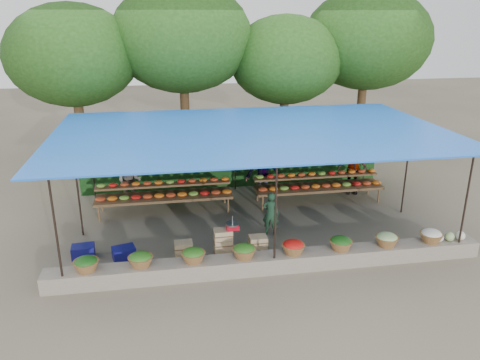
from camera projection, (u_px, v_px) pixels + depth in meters
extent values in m
plane|color=brown|center=(251.00, 223.00, 13.89)|extent=(60.00, 60.00, 0.00)
cube|color=#6E6358|center=(273.00, 262.00, 11.26)|extent=(10.60, 0.55, 0.40)
cylinder|color=black|center=(56.00, 235.00, 9.96)|extent=(0.05, 0.05, 2.80)
cylinder|color=black|center=(275.00, 219.00, 10.73)|extent=(0.05, 0.05, 2.80)
cylinder|color=black|center=(465.00, 206.00, 11.49)|extent=(0.05, 0.05, 2.80)
cylinder|color=black|center=(78.00, 188.00, 12.66)|extent=(0.05, 0.05, 2.80)
cylinder|color=black|center=(406.00, 170.00, 14.18)|extent=(0.05, 0.05, 2.80)
cylinder|color=black|center=(91.00, 158.00, 15.35)|extent=(0.05, 0.05, 2.80)
cylinder|color=black|center=(235.00, 151.00, 16.12)|extent=(0.05, 0.05, 2.80)
cylinder|color=black|center=(366.00, 145.00, 16.88)|extent=(0.05, 0.05, 2.80)
cube|color=blue|center=(252.00, 131.00, 12.95)|extent=(10.80, 6.60, 0.04)
cube|color=blue|center=(268.00, 157.00, 11.16)|extent=(10.80, 2.19, 0.26)
cube|color=blue|center=(240.00, 122.00, 14.87)|extent=(10.80, 2.19, 0.26)
cylinder|color=#A4A5A9|center=(243.00, 145.00, 14.52)|extent=(9.60, 0.01, 0.01)
ellipsoid|color=yellow|center=(94.00, 161.00, 13.89)|extent=(0.23, 0.17, 0.30)
ellipsoid|color=yellow|center=(115.00, 160.00, 13.99)|extent=(0.23, 0.17, 0.30)
ellipsoid|color=yellow|center=(135.00, 159.00, 14.08)|extent=(0.23, 0.17, 0.30)
ellipsoid|color=yellow|center=(155.00, 158.00, 14.18)|extent=(0.23, 0.17, 0.30)
ellipsoid|color=yellow|center=(175.00, 157.00, 14.28)|extent=(0.23, 0.17, 0.30)
ellipsoid|color=yellow|center=(195.00, 156.00, 14.37)|extent=(0.23, 0.17, 0.30)
ellipsoid|color=yellow|center=(214.00, 155.00, 14.47)|extent=(0.23, 0.17, 0.30)
ellipsoid|color=yellow|center=(233.00, 154.00, 14.56)|extent=(0.23, 0.17, 0.30)
ellipsoid|color=yellow|center=(252.00, 153.00, 14.66)|extent=(0.23, 0.17, 0.30)
ellipsoid|color=yellow|center=(271.00, 152.00, 14.75)|extent=(0.23, 0.17, 0.30)
ellipsoid|color=yellow|center=(289.00, 151.00, 14.85)|extent=(0.23, 0.17, 0.30)
ellipsoid|color=yellow|center=(307.00, 151.00, 14.94)|extent=(0.23, 0.17, 0.30)
ellipsoid|color=yellow|center=(325.00, 150.00, 15.04)|extent=(0.23, 0.17, 0.30)
ellipsoid|color=yellow|center=(343.00, 149.00, 15.13)|extent=(0.23, 0.17, 0.30)
ellipsoid|color=yellow|center=(361.00, 148.00, 15.23)|extent=(0.23, 0.17, 0.30)
ellipsoid|color=yellow|center=(378.00, 147.00, 15.32)|extent=(0.23, 0.17, 0.30)
ellipsoid|color=#1A4F15|center=(86.00, 262.00, 10.44)|extent=(0.52, 0.52, 0.23)
ellipsoid|color=#2C651B|center=(140.00, 258.00, 10.63)|extent=(0.52, 0.52, 0.23)
ellipsoid|color=#2C651B|center=(193.00, 253.00, 10.82)|extent=(0.52, 0.52, 0.23)
ellipsoid|color=#2C651B|center=(244.00, 249.00, 11.01)|extent=(0.52, 0.52, 0.23)
ellipsoid|color=#B9140F|center=(293.00, 245.00, 11.20)|extent=(0.52, 0.52, 0.23)
ellipsoid|color=#1A4F15|center=(341.00, 241.00, 11.39)|extent=(0.52, 0.52, 0.23)
ellipsoid|color=#8EAF6D|center=(387.00, 238.00, 11.58)|extent=(0.52, 0.52, 0.23)
ellipsoid|color=beige|center=(431.00, 234.00, 11.78)|extent=(0.52, 0.52, 0.23)
cube|color=#1A4619|center=(234.00, 153.00, 16.40)|extent=(10.60, 0.06, 2.50)
cylinder|color=#3B2815|center=(80.00, 122.00, 17.74)|extent=(0.36, 0.36, 3.97)
ellipsoid|color=#18390F|center=(72.00, 55.00, 16.92)|extent=(4.77, 4.77, 3.69)
cylinder|color=#3B2815|center=(185.00, 110.00, 18.67)|extent=(0.36, 0.36, 4.48)
ellipsoid|color=#18390F|center=(182.00, 37.00, 17.73)|extent=(5.39, 5.39, 4.17)
cylinder|color=#3B2815|center=(284.00, 118.00, 19.15)|extent=(0.36, 0.36, 3.71)
ellipsoid|color=#18390F|center=(286.00, 60.00, 18.38)|extent=(4.47, 4.47, 3.45)
cylinder|color=#3B2815|center=(361.00, 106.00, 19.97)|extent=(0.36, 0.36, 4.35)
ellipsoid|color=#18390F|center=(367.00, 39.00, 19.07)|extent=(5.24, 5.24, 4.05)
cube|color=#4E301F|center=(164.00, 197.00, 14.53)|extent=(4.20, 0.95, 0.08)
cube|color=#4E301F|center=(164.00, 185.00, 14.72)|extent=(4.20, 0.35, 0.06)
cylinder|color=#4E301F|center=(99.00, 213.00, 13.93)|extent=(0.06, 0.06, 0.50)
cylinder|color=#4E301F|center=(228.00, 205.00, 14.55)|extent=(0.06, 0.06, 0.50)
cylinder|color=#4E301F|center=(102.00, 203.00, 14.68)|extent=(0.06, 0.06, 0.50)
cylinder|color=#4E301F|center=(225.00, 196.00, 15.30)|extent=(0.06, 0.06, 0.50)
ellipsoid|color=#AA3718|center=(100.00, 199.00, 14.06)|extent=(0.31, 0.26, 0.13)
ellipsoid|color=olive|center=(101.00, 186.00, 14.39)|extent=(0.26, 0.22, 0.12)
ellipsoid|color=#D15D12|center=(112.00, 198.00, 14.11)|extent=(0.31, 0.26, 0.13)
ellipsoid|color=#B9140F|center=(113.00, 185.00, 14.44)|extent=(0.26, 0.22, 0.12)
ellipsoid|color=olive|center=(124.00, 198.00, 14.17)|extent=(0.31, 0.26, 0.13)
ellipsoid|color=#AA3718|center=(124.00, 184.00, 14.50)|extent=(0.26, 0.22, 0.12)
ellipsoid|color=#B9140F|center=(136.00, 197.00, 14.22)|extent=(0.31, 0.26, 0.13)
ellipsoid|color=#D15D12|center=(136.00, 184.00, 14.55)|extent=(0.26, 0.22, 0.12)
ellipsoid|color=#AA3718|center=(148.00, 196.00, 14.28)|extent=(0.31, 0.26, 0.13)
ellipsoid|color=#AA3718|center=(147.00, 183.00, 14.61)|extent=(0.26, 0.22, 0.12)
ellipsoid|color=#D15D12|center=(159.00, 196.00, 14.33)|extent=(0.31, 0.26, 0.13)
ellipsoid|color=#D15D12|center=(159.00, 182.00, 14.66)|extent=(0.26, 0.22, 0.12)
ellipsoid|color=#AA3718|center=(171.00, 195.00, 14.39)|extent=(0.31, 0.26, 0.13)
ellipsoid|color=olive|center=(170.00, 182.00, 14.72)|extent=(0.26, 0.22, 0.12)
ellipsoid|color=#D15D12|center=(182.00, 194.00, 14.45)|extent=(0.31, 0.26, 0.13)
ellipsoid|color=#B9140F|center=(181.00, 181.00, 14.77)|extent=(0.26, 0.22, 0.12)
ellipsoid|color=olive|center=(193.00, 194.00, 14.50)|extent=(0.31, 0.26, 0.13)
ellipsoid|color=#AA3718|center=(192.00, 181.00, 14.83)|extent=(0.26, 0.22, 0.12)
ellipsoid|color=#B9140F|center=(205.00, 193.00, 14.56)|extent=(0.31, 0.26, 0.13)
ellipsoid|color=#D15D12|center=(203.00, 180.00, 14.89)|extent=(0.26, 0.22, 0.12)
ellipsoid|color=#AA3718|center=(216.00, 192.00, 14.61)|extent=(0.31, 0.26, 0.13)
ellipsoid|color=#AA3718|center=(214.00, 179.00, 14.94)|extent=(0.26, 0.22, 0.12)
ellipsoid|color=#D15D12|center=(227.00, 192.00, 14.67)|extent=(0.31, 0.26, 0.13)
ellipsoid|color=#D15D12|center=(225.00, 179.00, 15.00)|extent=(0.26, 0.22, 0.12)
cube|color=#4E301F|center=(318.00, 187.00, 15.33)|extent=(4.20, 0.95, 0.08)
cube|color=#4E301F|center=(316.00, 176.00, 15.51)|extent=(4.20, 0.35, 0.06)
cylinder|color=#4E301F|center=(263.00, 203.00, 14.73)|extent=(0.06, 0.06, 0.50)
cylinder|color=#4E301F|center=(379.00, 195.00, 15.35)|extent=(0.06, 0.06, 0.50)
cylinder|color=#4E301F|center=(258.00, 194.00, 15.47)|extent=(0.06, 0.06, 0.50)
cylinder|color=#4E301F|center=(368.00, 187.00, 16.09)|extent=(0.06, 0.06, 0.50)
ellipsoid|color=#AA3718|center=(263.00, 189.00, 14.85)|extent=(0.31, 0.26, 0.13)
ellipsoid|color=olive|center=(260.00, 177.00, 15.18)|extent=(0.26, 0.22, 0.12)
ellipsoid|color=#D15D12|center=(273.00, 189.00, 14.91)|extent=(0.31, 0.26, 0.13)
ellipsoid|color=#B9140F|center=(270.00, 176.00, 15.24)|extent=(0.26, 0.22, 0.12)
ellipsoid|color=olive|center=(284.00, 188.00, 14.96)|extent=(0.31, 0.26, 0.13)
ellipsoid|color=#AA3718|center=(281.00, 176.00, 15.29)|extent=(0.26, 0.22, 0.12)
ellipsoid|color=#B9140F|center=(295.00, 187.00, 15.02)|extent=(0.31, 0.26, 0.13)
ellipsoid|color=#D15D12|center=(291.00, 175.00, 15.35)|extent=(0.26, 0.22, 0.12)
ellipsoid|color=#AA3718|center=(305.00, 187.00, 15.07)|extent=(0.31, 0.26, 0.13)
ellipsoid|color=#AA3718|center=(301.00, 174.00, 15.40)|extent=(0.26, 0.22, 0.12)
ellipsoid|color=#D15D12|center=(315.00, 186.00, 15.13)|extent=(0.31, 0.26, 0.13)
ellipsoid|color=#D15D12|center=(312.00, 174.00, 15.46)|extent=(0.26, 0.22, 0.12)
ellipsoid|color=#AA3718|center=(326.00, 186.00, 15.18)|extent=(0.31, 0.26, 0.13)
ellipsoid|color=olive|center=(322.00, 173.00, 15.51)|extent=(0.26, 0.22, 0.12)
ellipsoid|color=#D15D12|center=(336.00, 185.00, 15.24)|extent=(0.31, 0.26, 0.13)
ellipsoid|color=#B9140F|center=(332.00, 173.00, 15.57)|extent=(0.26, 0.22, 0.12)
ellipsoid|color=olive|center=(346.00, 184.00, 15.30)|extent=(0.31, 0.26, 0.13)
ellipsoid|color=#AA3718|center=(342.00, 172.00, 15.62)|extent=(0.26, 0.22, 0.12)
ellipsoid|color=#B9140F|center=(356.00, 184.00, 15.35)|extent=(0.31, 0.26, 0.13)
ellipsoid|color=#D15D12|center=(352.00, 172.00, 15.68)|extent=(0.26, 0.22, 0.12)
ellipsoid|color=#AA3718|center=(366.00, 183.00, 15.41)|extent=(0.31, 0.26, 0.13)
ellipsoid|color=#AA3718|center=(361.00, 171.00, 15.74)|extent=(0.26, 0.22, 0.12)
ellipsoid|color=#D15D12|center=(376.00, 182.00, 15.46)|extent=(0.31, 0.26, 0.13)
ellipsoid|color=#D15D12|center=(371.00, 171.00, 15.79)|extent=(0.26, 0.22, 0.12)
cube|color=#9F845B|center=(184.00, 256.00, 11.72)|extent=(0.45, 0.34, 0.25)
cube|color=#9F845B|center=(183.00, 247.00, 11.63)|extent=(0.45, 0.34, 0.25)
cube|color=#9F845B|center=(223.00, 253.00, 11.88)|extent=(0.45, 0.34, 0.25)
cube|color=#9F845B|center=(223.00, 244.00, 11.79)|extent=(0.45, 0.34, 0.25)
cube|color=#9F845B|center=(223.00, 234.00, 11.71)|extent=(0.45, 0.34, 0.25)
cube|color=#9F845B|center=(258.00, 250.00, 12.02)|extent=(0.45, 0.34, 0.25)
cube|color=#9F845B|center=(258.00, 241.00, 11.94)|extent=(0.45, 0.34, 0.25)
cube|color=#B30E1D|center=(233.00, 227.00, 11.68)|extent=(0.31, 0.27, 0.12)
cylinder|color=#A4A5A9|center=(233.00, 224.00, 11.66)|extent=(0.33, 0.33, 0.03)
cylinder|color=#A4A5A9|center=(232.00, 220.00, 11.62)|extent=(0.03, 0.03, 0.23)
imported|color=#1A3A25|center=(271.00, 214.00, 12.95)|extent=(0.54, 0.46, 1.27)
imported|color=slate|center=(129.00, 181.00, 15.03)|extent=(0.89, 0.76, 1.59)
imported|color=slate|center=(264.00, 171.00, 15.58)|extent=(1.26, 0.79, 1.87)
imported|color=slate|center=(353.00, 169.00, 15.96)|extent=(1.08, 0.68, 1.71)
cube|color=navy|center=(124.00, 253.00, 11.77)|extent=(0.64, 0.53, 0.33)
cube|color=navy|center=(83.00, 252.00, 11.84)|extent=(0.58, 0.44, 0.33)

